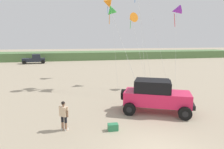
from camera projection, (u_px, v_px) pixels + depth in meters
name	position (u px, v px, depth m)	size (l,w,h in m)	color
dune_ridge	(79.00, 55.00, 52.32)	(90.00, 8.91, 1.93)	#567A47
jeep	(156.00, 95.00, 13.63)	(5.00, 4.02, 2.26)	#EA2151
person_watching	(64.00, 114.00, 10.88)	(0.52, 0.46, 1.67)	#8C664C
cooler_box	(113.00, 127.00, 10.97)	(0.56, 0.36, 0.38)	#2D7F51
distant_pickup	(34.00, 59.00, 42.53)	(4.77, 2.80, 1.98)	#1E232D
kite_green_box	(109.00, 4.00, 26.20)	(2.89, 6.60, 10.45)	orange
kite_blue_swept	(132.00, 18.00, 22.00)	(1.55, 6.61, 8.02)	orange
kite_red_delta	(111.00, 12.00, 20.15)	(2.12, 6.63, 8.46)	green
kite_purple_stunt	(176.00, 11.00, 20.29)	(3.20, 5.52, 8.56)	purple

